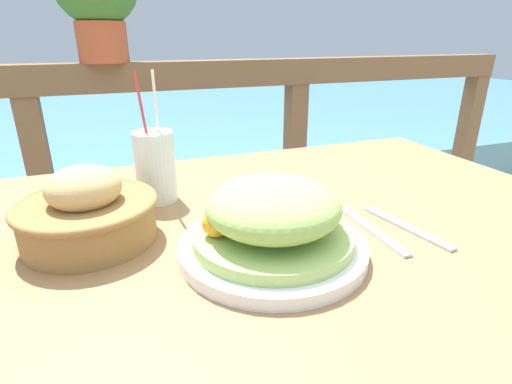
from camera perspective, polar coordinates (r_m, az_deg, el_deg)
name	(u,v)px	position (r m, az deg, el deg)	size (l,w,h in m)	color
patio_table	(276,281)	(0.70, 2.87, -12.63)	(1.27, 0.95, 0.77)	#997047
railing_fence	(180,142)	(1.45, -10.84, 6.97)	(2.80, 0.08, 0.99)	brown
sea_backdrop	(134,134)	(3.99, -17.04, 7.89)	(12.00, 4.00, 0.38)	teal
salad_plate	(273,223)	(0.58, 2.44, -4.48)	(0.28, 0.28, 0.12)	white
drink_glass	(155,166)	(0.79, -14.18, 3.58)	(0.08, 0.08, 0.25)	silver
bread_basket	(88,212)	(0.67, -22.92, -2.66)	(0.22, 0.22, 0.12)	olive
fork	(373,230)	(0.69, 16.31, -5.24)	(0.02, 0.18, 0.00)	silver
knife	(406,227)	(0.72, 20.66, -4.72)	(0.05, 0.18, 0.00)	silver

